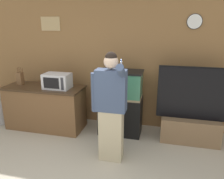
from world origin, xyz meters
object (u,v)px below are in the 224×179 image
aquarium_on_stand (121,103)px  counter_island (45,107)px  knife_block (20,78)px  tv_on_stand (190,121)px  person_standing (110,107)px  trash_bin (0,106)px  microwave (57,81)px

aquarium_on_stand → counter_island: bearing=-174.6°
counter_island → knife_block: 0.80m
aquarium_on_stand → tv_on_stand: 1.33m
person_standing → trash_bin: person_standing is taller
aquarium_on_stand → trash_bin: 2.64m
counter_island → trash_bin: bearing=-177.1°
trash_bin → person_standing: bearing=-15.2°
microwave → person_standing: 1.46m
knife_block → aquarium_on_stand: (2.10, 0.10, -0.39)m
trash_bin → knife_block: bearing=11.0°
tv_on_stand → person_standing: size_ratio=0.81×
tv_on_stand → trash_bin: size_ratio=1.86×
knife_block → person_standing: person_standing is taller
aquarium_on_stand → person_standing: (0.03, -0.92, 0.27)m
tv_on_stand → knife_block: bearing=-179.1°
counter_island → microwave: microwave is taller
counter_island → trash_bin: counter_island is taller
knife_block → tv_on_stand: (3.40, 0.05, -0.61)m
microwave → aquarium_on_stand: size_ratio=0.40×
aquarium_on_stand → person_standing: person_standing is taller
aquarium_on_stand → trash_bin: bearing=-175.6°
knife_block → tv_on_stand: tv_on_stand is taller
aquarium_on_stand → trash_bin: size_ratio=1.67×
knife_block → trash_bin: bearing=-169.0°
microwave → knife_block: bearing=175.1°
trash_bin → counter_island: bearing=2.9°
knife_block → tv_on_stand: 3.46m
tv_on_stand → person_standing: 1.62m
knife_block → person_standing: (2.13, -0.82, -0.12)m
counter_island → microwave: (0.33, -0.03, 0.59)m
aquarium_on_stand → tv_on_stand: size_ratio=0.90×
aquarium_on_stand → tv_on_stand: (1.31, -0.05, -0.22)m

